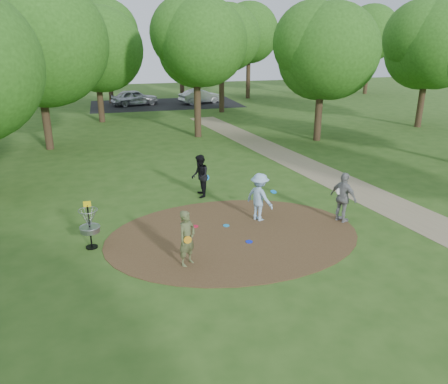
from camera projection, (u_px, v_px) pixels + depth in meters
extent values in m
plane|color=#2D5119|center=(234.00, 235.00, 14.39)|extent=(100.00, 100.00, 0.00)
cylinder|color=#47301C|center=(234.00, 235.00, 14.39)|extent=(8.40, 8.40, 0.02)
cube|color=#8C7A5B|center=(372.00, 197.00, 17.81)|extent=(7.55, 39.89, 0.01)
cube|color=black|center=(166.00, 104.00, 42.13)|extent=(14.00, 8.00, 0.01)
imported|color=#545E36|center=(187.00, 238.00, 12.28)|extent=(0.72, 0.69, 1.65)
cylinder|color=orange|center=(188.00, 240.00, 12.09)|extent=(0.22, 0.05, 0.22)
imported|color=#9BC2E8|center=(260.00, 197.00, 15.30)|extent=(1.12, 1.29, 1.73)
cylinder|color=#0D7DE6|center=(274.00, 192.00, 15.40)|extent=(0.28, 0.28, 0.08)
imported|color=black|center=(200.00, 176.00, 17.57)|extent=(0.76, 0.92, 1.74)
cylinder|color=#0D80EA|center=(207.00, 178.00, 17.72)|extent=(0.23, 0.10, 0.22)
imported|color=gray|center=(343.00, 198.00, 15.16)|extent=(0.82, 1.14, 1.80)
cylinder|color=silver|center=(339.00, 191.00, 15.03)|extent=(0.23, 0.12, 0.22)
cylinder|color=#1B94D9|center=(226.00, 225.00, 15.05)|extent=(0.22, 0.22, 0.02)
cylinder|color=#0D23E7|center=(249.00, 242.00, 13.87)|extent=(0.22, 0.22, 0.02)
cylinder|color=red|center=(195.00, 226.00, 14.99)|extent=(0.22, 0.22, 0.02)
imported|color=#B1B2B9|center=(135.00, 98.00, 41.00)|extent=(4.60, 2.62, 1.48)
imported|color=#AAABB2|center=(200.00, 96.00, 42.22)|extent=(4.32, 2.40, 1.35)
cylinder|color=black|center=(90.00, 228.00, 13.32)|extent=(0.05, 0.05, 1.35)
cylinder|color=black|center=(92.00, 247.00, 13.54)|extent=(0.36, 0.36, 0.04)
cylinder|color=gray|center=(90.00, 229.00, 13.34)|extent=(0.60, 0.60, 0.16)
torus|color=gray|center=(90.00, 227.00, 13.31)|extent=(0.63, 0.63, 0.03)
torus|color=gray|center=(88.00, 210.00, 13.13)|extent=(0.58, 0.58, 0.02)
cube|color=yellow|center=(87.00, 204.00, 13.06)|extent=(0.22, 0.02, 0.18)
cylinder|color=#332316|center=(46.00, 116.00, 24.73)|extent=(0.44, 0.44, 3.80)
sphere|color=#265416|center=(36.00, 46.00, 23.46)|extent=(6.88, 6.88, 6.88)
cylinder|color=#332316|center=(197.00, 104.00, 27.81)|extent=(0.44, 0.44, 4.18)
sphere|color=#265416|center=(196.00, 46.00, 26.61)|extent=(5.30, 5.30, 5.30)
cylinder|color=#332316|center=(319.00, 111.00, 26.91)|extent=(0.44, 0.44, 3.61)
sphere|color=#265416|center=(323.00, 55.00, 25.78)|extent=(5.59, 5.59, 5.59)
cylinder|color=#332316|center=(100.00, 99.00, 32.81)|extent=(0.44, 0.44, 3.42)
sphere|color=#265416|center=(96.00, 52.00, 31.67)|extent=(6.04, 6.04, 6.04)
cylinder|color=#332316|center=(222.00, 86.00, 36.94)|extent=(0.44, 0.44, 4.37)
sphere|color=#265416|center=(222.00, 40.00, 35.70)|extent=(5.42, 5.42, 5.42)
cylinder|color=#332316|center=(421.00, 100.00, 30.92)|extent=(0.44, 0.44, 3.80)
sphere|color=#265416|center=(429.00, 48.00, 29.73)|extent=(5.87, 5.87, 5.87)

